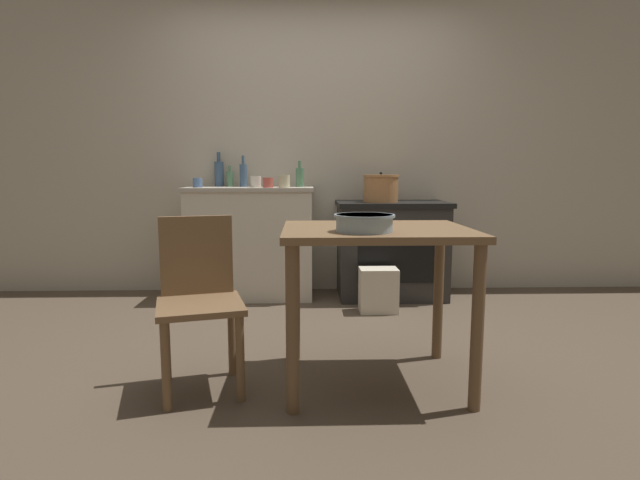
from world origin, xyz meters
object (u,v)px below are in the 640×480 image
Objects in this scene: stock_pot at (381,188)px; cup_center_right at (268,183)px; bottle_mid_left at (243,175)px; work_table at (376,254)px; stove at (391,249)px; flour_sack at (378,290)px; cup_center at (256,182)px; bottle_center_left at (219,173)px; chair at (199,296)px; bottle_left at (300,177)px; cup_mid_right at (198,183)px; cup_right at (284,181)px; bottle_far_left at (230,179)px; mixing_bowl_large at (364,222)px.

stock_pot is 0.93m from cup_center_right.
cup_center_right is (0.22, -0.23, -0.06)m from bottle_mid_left.
stove is at bearing 77.64° from work_table.
cup_center reaches higher than flour_sack.
bottle_center_left reaches higher than work_table.
bottle_mid_left is (0.00, 1.88, 0.58)m from chair.
bottle_center_left reaches higher than cup_center_right.
work_table is 4.18× the size of bottle_left.
cup_center_right is at bearing -7.90° from cup_mid_right.
bottle_mid_left is 0.43m from cup_right.
cup_right is at bearing 62.89° from chair.
cup_mid_right is (-0.58, 0.08, -0.00)m from cup_center_right.
stove is 0.53m from stock_pot.
cup_center_right is (0.23, 1.66, 0.52)m from chair.
bottle_far_left is (-1.20, 0.63, 0.84)m from flour_sack.
flour_sack is 1.33m from cup_center.
mixing_bowl_large is (-0.46, -1.92, 0.43)m from stove.
bottle_mid_left reaches higher than stove.
work_table is 3.05× the size of stock_pot.
mixing_bowl_large is 0.94× the size of bottle_center_left.
bottle_center_left is at bearing 152.58° from flour_sack.
bottle_far_left is at bearing 173.96° from stove.
cup_mid_right is (-1.23, 1.72, 0.31)m from work_table.
cup_mid_right is at bearing -120.85° from bottle_center_left.
bottle_left is 2.60× the size of cup_center_right.
bottle_center_left is at bearing 144.84° from cup_center_right.
cup_mid_right is at bearing -178.64° from stove.
mixing_bowl_large is 1.85m from cup_right.
chair is 1.71m from flour_sack.
bottle_far_left is 2.33× the size of cup_mid_right.
cup_right is (0.58, -0.32, -0.06)m from bottle_center_left.
flour_sack is 1.89× the size of bottle_far_left.
stove reaches higher than work_table.
mixing_bowl_large is at bearing -81.14° from bottle_left.
mixing_bowl_large is (0.79, -0.15, 0.38)m from chair.
bottle_left is 0.74× the size of bottle_center_left.
mixing_bowl_large is 2.27m from bottle_far_left.
bottle_left reaches higher than cup_center.
chair is 10.04× the size of cup_center_right.
stock_pot reaches higher than cup_mid_right.
stove is 1.27m from cup_center.
stock_pot is 0.80m from cup_right.
cup_right is at bearing -7.09° from cup_mid_right.
chair is 9.17× the size of cup_center.
bottle_far_left is at bearing 150.19° from cup_right.
bottle_far_left is 1.94× the size of cup_center.
stock_pot is at bearing 0.38° from cup_center.
bottle_mid_left is (-0.48, 0.03, 0.02)m from bottle_left.
cup_center is (-0.67, 1.87, 0.15)m from mixing_bowl_large.
cup_mid_right is at bearing 172.91° from cup_right.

